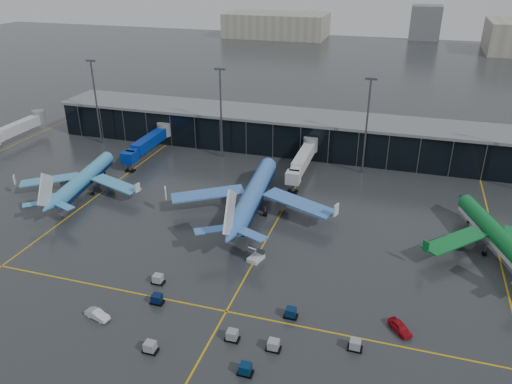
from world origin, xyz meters
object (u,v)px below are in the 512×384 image
(baggage_carts, at_px, (230,327))
(mobile_airstair, at_px, (256,257))
(service_van_white, at_px, (97,315))
(airliner_aer_lingus, at_px, (498,224))
(airliner_klm_near, at_px, (254,183))
(airliner_arkefly, at_px, (83,170))
(service_van_red, at_px, (400,327))

(baggage_carts, height_order, mobile_airstair, mobile_airstair)
(service_van_white, bearing_deg, airliner_aer_lingus, -43.48)
(airliner_klm_near, relative_size, airliner_aer_lingus, 1.19)
(airliner_aer_lingus, bearing_deg, airliner_arkefly, 160.17)
(service_van_white, bearing_deg, baggage_carts, -67.47)
(service_van_red, distance_m, service_van_white, 47.98)
(service_van_red, bearing_deg, baggage_carts, 157.77)
(service_van_red, bearing_deg, mobile_airstair, 115.94)
(service_van_red, height_order, service_van_white, service_van_red)
(airliner_arkefly, bearing_deg, airliner_aer_lingus, -8.50)
(airliner_klm_near, height_order, airliner_aer_lingus, airliner_klm_near)
(airliner_aer_lingus, bearing_deg, baggage_carts, -157.94)
(airliner_aer_lingus, bearing_deg, service_van_red, -138.99)
(airliner_aer_lingus, height_order, baggage_carts, airliner_aer_lingus)
(airliner_klm_near, relative_size, mobile_airstair, 12.15)
(mobile_airstair, height_order, service_van_red, mobile_airstair)
(airliner_klm_near, bearing_deg, service_van_red, -48.15)
(airliner_aer_lingus, distance_m, service_van_white, 75.48)
(airliner_arkefly, height_order, airliner_aer_lingus, airliner_aer_lingus)
(airliner_klm_near, distance_m, service_van_red, 47.04)
(airliner_aer_lingus, bearing_deg, service_van_white, -167.00)
(airliner_aer_lingus, relative_size, mobile_airstair, 10.24)
(mobile_airstair, bearing_deg, service_van_red, -8.34)
(airliner_klm_near, bearing_deg, airliner_arkefly, 178.84)
(service_van_red, bearing_deg, airliner_aer_lingus, 21.55)
(baggage_carts, xyz_separation_m, mobile_airstair, (-2.09, 20.31, 0.01))
(airliner_aer_lingus, xyz_separation_m, mobile_airstair, (-43.85, -17.19, -5.04))
(mobile_airstair, bearing_deg, airliner_arkefly, 177.17)
(service_van_white, bearing_deg, airliner_klm_near, -2.96)
(airliner_arkefly, xyz_separation_m, mobile_airstair, (49.16, -17.15, -4.88))
(airliner_arkefly, relative_size, service_van_white, 8.27)
(airliner_arkefly, bearing_deg, airliner_klm_near, -5.19)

